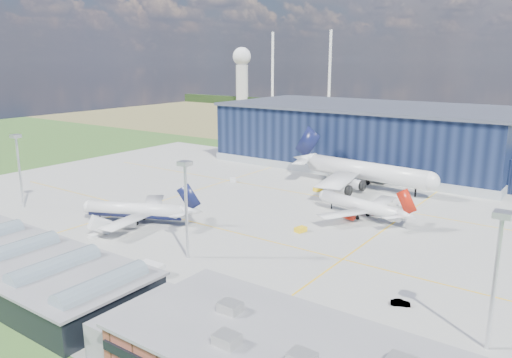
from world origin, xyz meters
name	(u,v)px	position (x,y,z in m)	size (l,w,h in m)	color
ground	(233,218)	(0.00, 0.00, 0.00)	(600.00, 600.00, 0.00)	#345921
apron	(253,209)	(0.00, 10.00, 0.03)	(220.00, 160.00, 0.08)	gray
farmland	(445,132)	(0.00, 220.00, 0.00)	(600.00, 220.00, 0.01)	olive
treeline	(475,114)	(0.00, 300.00, 4.00)	(600.00, 8.00, 8.00)	black
horizon_dressing	(265,71)	(-191.30, 294.39, 34.20)	(440.20, 18.00, 70.00)	white
hangar	(373,139)	(2.81, 94.80, 11.62)	(145.00, 62.00, 26.10)	black
glass_concourse	(26,269)	(-6.45, -60.00, 3.69)	(78.00, 23.00, 8.60)	black
light_mast_west	(18,159)	(-60.00, -30.00, 15.43)	(2.60, 2.60, 23.00)	silver
light_mast_center	(186,194)	(10.00, -30.00, 15.43)	(2.60, 2.60, 23.00)	silver
light_mast_east	(497,259)	(75.00, -30.00, 15.43)	(2.60, 2.60, 23.00)	silver
airliner_navy	(136,202)	(-19.77, -19.39, 5.88)	(36.06, 35.27, 11.76)	silver
airliner_red	(360,199)	(29.83, 22.00, 5.61)	(34.41, 33.67, 11.22)	silver
airliner_widebody	(367,162)	(17.46, 55.00, 9.71)	(59.56, 58.27, 19.42)	silver
gse_tug_b	(301,230)	(22.35, 0.75, 0.67)	(2.07, 3.11, 1.35)	yellow
gse_van_a	(152,268)	(9.98, -41.21, 1.24)	(2.48, 5.69, 2.48)	silver
gse_van_b	(399,201)	(34.47, 41.87, 1.08)	(2.16, 4.70, 2.16)	silver
gse_tug_c	(318,189)	(5.50, 41.13, 0.69)	(1.97, 3.15, 1.38)	yellow
gse_cart_b	(233,180)	(-27.09, 34.24, 0.73)	(2.23, 3.35, 1.45)	silver
gse_van_c	(194,291)	(24.67, -43.91, 1.20)	(2.41, 5.01, 2.41)	silver
airstair	(101,229)	(-19.13, -32.06, 1.79)	(2.23, 5.58, 3.57)	silver
car_a	(98,271)	(0.62, -48.00, 0.59)	(1.39, 3.46, 1.18)	#99999E
car_b	(401,303)	(58.74, -24.06, 0.60)	(1.28, 3.66, 1.21)	#99999E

